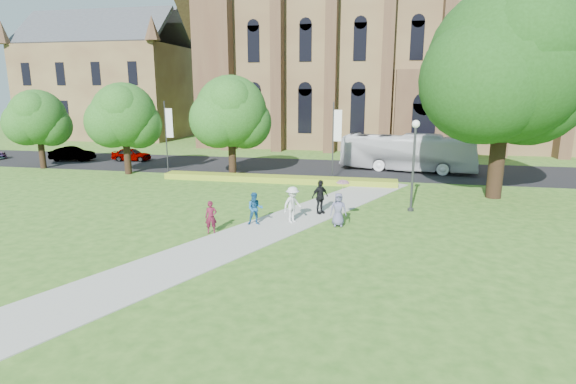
% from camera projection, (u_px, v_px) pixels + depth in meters
% --- Properties ---
extents(ground, '(160.00, 160.00, 0.00)m').
position_uv_depth(ground, '(257.00, 238.00, 21.40)').
color(ground, '#2F5E1C').
rests_on(ground, ground).
extents(road, '(160.00, 10.00, 0.02)m').
position_uv_depth(road, '(316.00, 168.00, 40.50)').
color(road, black).
rests_on(road, ground).
extents(footpath, '(15.58, 28.54, 0.04)m').
position_uv_depth(footpath, '(262.00, 231.00, 22.35)').
color(footpath, '#B2B2A8').
rests_on(footpath, ground).
extents(flower_hedge, '(18.00, 1.40, 0.45)m').
position_uv_depth(flower_hedge, '(277.00, 179.00, 34.35)').
color(flower_hedge, gold).
rests_on(flower_hedge, ground).
extents(cathedral, '(52.60, 18.25, 28.00)m').
position_uv_depth(cathedral, '(421.00, 39.00, 54.54)').
color(cathedral, olive).
rests_on(cathedral, ground).
extents(building_west, '(22.00, 14.00, 18.30)m').
position_uv_depth(building_west, '(109.00, 74.00, 66.11)').
color(building_west, olive).
rests_on(building_west, ground).
extents(streetlamp, '(0.44, 0.44, 5.24)m').
position_uv_depth(streetlamp, '(414.00, 155.00, 25.42)').
color(streetlamp, '#38383D').
rests_on(streetlamp, ground).
extents(large_tree, '(9.60, 9.60, 13.20)m').
position_uv_depth(large_tree, '(507.00, 65.00, 27.52)').
color(large_tree, '#332114').
rests_on(large_tree, ground).
extents(street_tree_0, '(5.20, 5.20, 7.50)m').
position_uv_depth(street_tree_0, '(124.00, 115.00, 36.61)').
color(street_tree_0, '#332114').
rests_on(street_tree_0, ground).
extents(street_tree_1, '(5.60, 5.60, 8.05)m').
position_uv_depth(street_tree_1, '(231.00, 112.00, 35.26)').
color(street_tree_1, '#332114').
rests_on(street_tree_1, ground).
extents(street_tree_2, '(4.80, 4.80, 6.95)m').
position_uv_depth(street_tree_2, '(38.00, 117.00, 39.40)').
color(street_tree_2, '#332114').
rests_on(street_tree_2, ground).
extents(banner_pole_0, '(0.70, 0.10, 6.00)m').
position_uv_depth(banner_pole_0, '(334.00, 136.00, 34.76)').
color(banner_pole_0, '#38383D').
rests_on(banner_pole_0, ground).
extents(banner_pole_1, '(0.70, 0.10, 6.00)m').
position_uv_depth(banner_pole_1, '(167.00, 133.00, 37.48)').
color(banner_pole_1, '#38383D').
rests_on(banner_pole_1, ground).
extents(tour_coach, '(11.75, 4.67, 3.19)m').
position_uv_depth(tour_coach, '(408.00, 152.00, 38.71)').
color(tour_coach, silver).
rests_on(tour_coach, road).
extents(car_0, '(3.86, 1.83, 1.27)m').
position_uv_depth(car_0, '(131.00, 154.00, 44.44)').
color(car_0, gray).
rests_on(car_0, road).
extents(car_1, '(4.37, 2.19, 1.37)m').
position_uv_depth(car_1, '(72.00, 154.00, 44.48)').
color(car_1, gray).
rests_on(car_1, road).
extents(pedestrian_0, '(0.68, 0.56, 1.59)m').
position_uv_depth(pedestrian_0, '(211.00, 217.00, 21.82)').
color(pedestrian_0, '#561327').
rests_on(pedestrian_0, footpath).
extents(pedestrian_1, '(0.97, 0.85, 1.70)m').
position_uv_depth(pedestrian_1, '(255.00, 209.00, 23.16)').
color(pedestrian_1, '#194F80').
rests_on(pedestrian_1, footpath).
extents(pedestrian_2, '(1.31, 1.42, 1.92)m').
position_uv_depth(pedestrian_2, '(293.00, 205.00, 23.54)').
color(pedestrian_2, silver).
rests_on(pedestrian_2, footpath).
extents(pedestrian_3, '(1.11, 1.15, 1.93)m').
position_uv_depth(pedestrian_3, '(320.00, 197.00, 25.25)').
color(pedestrian_3, black).
rests_on(pedestrian_3, footpath).
extents(pedestrian_4, '(0.92, 0.68, 1.72)m').
position_uv_depth(pedestrian_4, '(338.00, 210.00, 22.95)').
color(pedestrian_4, slate).
rests_on(pedestrian_4, footpath).
extents(parasol, '(0.74, 0.74, 0.59)m').
position_uv_depth(parasol, '(343.00, 187.00, 22.76)').
color(parasol, '#DB9A9C').
rests_on(parasol, pedestrian_4).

